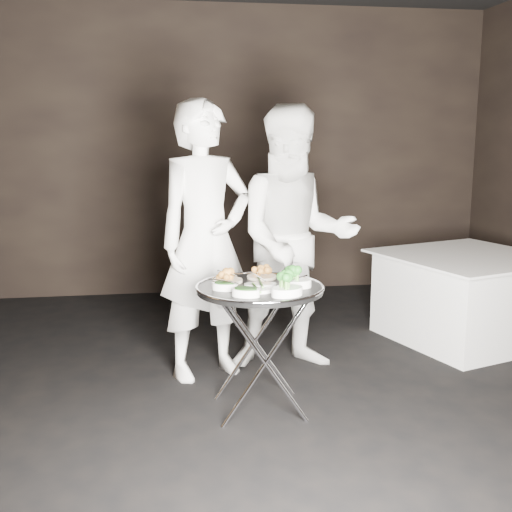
{
  "coord_description": "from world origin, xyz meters",
  "views": [
    {
      "loc": [
        -0.56,
        -3.31,
        1.7
      ],
      "look_at": [
        0.05,
        0.53,
        0.95
      ],
      "focal_mm": 45.0,
      "sensor_mm": 36.0,
      "label": 1
    }
  ],
  "objects": [
    {
      "name": "potato_plate_b",
      "position": [
        0.1,
        0.6,
        0.82
      ],
      "size": [
        0.19,
        0.19,
        0.07
      ],
      "rotation": [
        0.0,
        0.0,
        0.16
      ],
      "color": "beige",
      "rests_on": "serving_tray"
    },
    {
      "name": "asparagus_plate_b",
      "position": [
        0.01,
        0.25,
        0.81
      ],
      "size": [
        0.2,
        0.11,
        0.04
      ],
      "rotation": [
        0.0,
        0.0,
        0.04
      ],
      "color": "silver",
      "rests_on": "serving_tray"
    },
    {
      "name": "spinach_bowl_a",
      "position": [
        -0.17,
        0.34,
        0.82
      ],
      "size": [
        0.18,
        0.15,
        0.06
      ],
      "rotation": [
        0.0,
        0.0,
        -0.35
      ],
      "color": "silver",
      "rests_on": "serving_tray"
    },
    {
      "name": "broccoli_bowl_a",
      "position": [
        0.26,
        0.34,
        0.83
      ],
      "size": [
        0.19,
        0.14,
        0.08
      ],
      "rotation": [
        0.0,
        0.0,
        -0.02
      ],
      "color": "silver",
      "rests_on": "serving_tray"
    },
    {
      "name": "serving_tray",
      "position": [
        0.05,
        0.38,
        0.78
      ],
      "size": [
        0.78,
        0.78,
        0.04
      ],
      "color": "black",
      "rests_on": "tray_stand"
    },
    {
      "name": "broccoli_bowl_b",
      "position": [
        0.17,
        0.14,
        0.83
      ],
      "size": [
        0.23,
        0.2,
        0.08
      ],
      "rotation": [
        0.0,
        0.0,
        0.41
      ],
      "color": "silver",
      "rests_on": "serving_tray"
    },
    {
      "name": "serving_utensils",
      "position": [
        0.07,
        0.45,
        0.85
      ],
      "size": [
        0.59,
        0.43,
        0.01
      ],
      "color": "silver",
      "rests_on": "serving_tray"
    },
    {
      "name": "wall_back",
      "position": [
        0.0,
        3.52,
        1.5
      ],
      "size": [
        6.0,
        0.05,
        3.0
      ],
      "primitive_type": "cube",
      "color": "black",
      "rests_on": "floor"
    },
    {
      "name": "waiter_right",
      "position": [
        0.42,
        1.11,
        0.95
      ],
      "size": [
        0.95,
        0.75,
        1.9
      ],
      "primitive_type": "imported",
      "rotation": [
        0.0,
        0.0,
        -0.04
      ],
      "color": "white",
      "rests_on": "floor"
    },
    {
      "name": "tray_stand",
      "position": [
        0.05,
        0.38,
        0.43
      ],
      "size": [
        0.53,
        0.45,
        0.77
      ],
      "rotation": [
        0.0,
        0.0,
        0.09
      ],
      "color": "silver",
      "rests_on": "floor"
    },
    {
      "name": "waiter_left",
      "position": [
        -0.22,
        1.05,
        0.96
      ],
      "size": [
        0.83,
        0.71,
        1.93
      ],
      "primitive_type": "imported",
      "rotation": [
        0.0,
        0.0,
        0.42
      ],
      "color": "white",
      "rests_on": "floor"
    },
    {
      "name": "asparagus_plate_a",
      "position": [
        0.05,
        0.38,
        0.81
      ],
      "size": [
        0.2,
        0.12,
        0.04
      ],
      "rotation": [
        0.0,
        0.0,
        -0.05
      ],
      "color": "silver",
      "rests_on": "serving_tray"
    },
    {
      "name": "potato_plate_a",
      "position": [
        -0.13,
        0.53,
        0.82
      ],
      "size": [
        0.19,
        0.19,
        0.07
      ],
      "rotation": [
        0.0,
        0.0,
        -0.22
      ],
      "color": "beige",
      "rests_on": "serving_tray"
    },
    {
      "name": "greens_bowl",
      "position": [
        0.26,
        0.52,
        0.82
      ],
      "size": [
        0.12,
        0.12,
        0.07
      ],
      "rotation": [
        0.0,
        0.0,
        -0.16
      ],
      "color": "silver",
      "rests_on": "serving_tray"
    },
    {
      "name": "floor",
      "position": [
        0.0,
        0.0,
        -0.03
      ],
      "size": [
        6.0,
        7.0,
        0.05
      ],
      "primitive_type": "cube",
      "color": "black",
      "rests_on": "ground"
    },
    {
      "name": "spinach_bowl_b",
      "position": [
        -0.07,
        0.17,
        0.82
      ],
      "size": [
        0.19,
        0.16,
        0.07
      ],
      "rotation": [
        0.0,
        0.0,
        -0.44
      ],
      "color": "silver",
      "rests_on": "serving_tray"
    },
    {
      "name": "dining_table",
      "position": [
        1.97,
        1.5,
        0.36
      ],
      "size": [
        1.26,
        1.26,
        0.72
      ],
      "rotation": [
        0.0,
        0.0,
        0.31
      ],
      "color": "white",
      "rests_on": "floor"
    }
  ]
}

